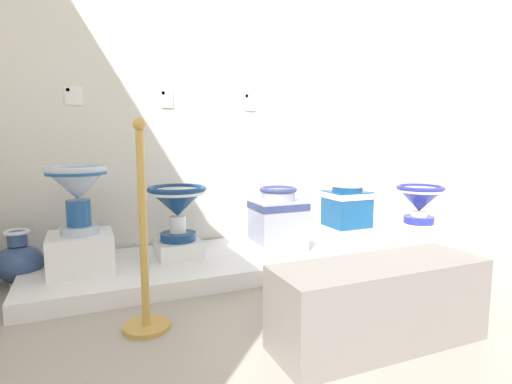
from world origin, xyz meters
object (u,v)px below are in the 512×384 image
Objects in this scene: plinth_block_leftmost at (418,228)px; museum_bench at (379,303)px; info_placard_third at (250,101)px; plinth_block_broad_patterned at (346,232)px; info_placard_second at (167,98)px; antique_toilet_tall_cobalt at (278,214)px; stanchion_post_near_left at (144,265)px; plinth_block_pale_glazed at (178,248)px; antique_toilet_broad_patterned at (347,204)px; decorative_vase_spare at (19,261)px; plinth_block_tall_cobalt at (278,245)px; plinth_block_slender_white at (81,252)px; antique_toilet_slender_white at (77,187)px; antique_toilet_pale_glazed at (177,203)px; info_placard_first at (74,96)px; antique_toilet_leftmost at (420,199)px.

plinth_block_leftmost is 2.02m from museum_bench.
plinth_block_broad_patterned is at bearing -31.28° from info_placard_third.
info_placard_second is 2.23m from museum_bench.
antique_toilet_tall_cobalt is at bearing -89.66° from info_placard_third.
museum_bench is at bearing -30.30° from stanchion_post_near_left.
antique_toilet_broad_patterned is at bearing -1.39° from plinth_block_pale_glazed.
decorative_vase_spare is (-1.78, -0.28, -1.13)m from info_placard_third.
antique_toilet_broad_patterned is 0.78m from plinth_block_leftmost.
plinth_block_tall_cobalt is at bearing 85.77° from museum_bench.
museum_bench is (-0.09, -1.28, 0.04)m from plinth_block_tall_cobalt.
antique_toilet_slender_white is (-0.00, 0.00, 0.43)m from plinth_block_slender_white.
antique_toilet_tall_cobalt is at bearing -3.19° from plinth_block_slender_white.
antique_toilet_pale_glazed reaches higher than plinth_block_pale_glazed.
plinth_block_tall_cobalt is at bearing -170.49° from antique_toilet_broad_patterned.
plinth_block_broad_patterned is 2.42m from info_placard_first.
plinth_block_broad_patterned is 1.62m from museum_bench.
plinth_block_tall_cobalt is 0.25m from antique_toilet_tall_cobalt.
museum_bench is at bearing -139.55° from antique_toilet_leftmost.
info_placard_first is 0.88× the size of info_placard_third.
info_placard_second is 0.13× the size of stanchion_post_near_left.
antique_toilet_leftmost reaches higher than plinth_block_tall_cobalt.
plinth_block_slender_white reaches higher than plinth_block_leftmost.
antique_toilet_pale_glazed is 2.78× the size of info_placard_third.
plinth_block_broad_patterned is at bearing 1.15° from antique_toilet_slender_white.
plinth_block_pale_glazed reaches higher than plinth_block_leftmost.
info_placard_third is 0.15× the size of museum_bench.
plinth_block_slender_white is at bearing -173.26° from antique_toilet_pale_glazed.
info_placard_first is (-1.39, 0.56, 0.88)m from antique_toilet_tall_cobalt.
info_placard_first reaches higher than plinth_block_broad_patterned.
antique_toilet_leftmost is 3.13× the size of info_placard_first.
plinth_block_slender_white is 2.98× the size of info_placard_first.
stanchion_post_near_left reaches higher than antique_toilet_leftmost.
antique_toilet_tall_cobalt is at bearing -21.88° from info_placard_first.
antique_toilet_broad_patterned reaches higher than decorative_vase_spare.
plinth_block_leftmost is at bearing -13.86° from info_placard_second.
decorative_vase_spare is at bearing 152.13° from plinth_block_slender_white.
antique_toilet_tall_cobalt is at bearing -8.97° from decorative_vase_spare.
plinth_block_leftmost is at bearing 40.45° from museum_bench.
plinth_block_tall_cobalt is at bearing -178.97° from antique_toilet_leftmost.
plinth_block_slender_white is 1.34m from info_placard_second.
stanchion_post_near_left is at bearing -147.36° from antique_toilet_tall_cobalt.
antique_toilet_broad_patterned is at bearing 24.38° from stanchion_post_near_left.
info_placard_second is 0.71m from info_placard_third.
antique_toilet_pale_glazed reaches higher than decorative_vase_spare.
stanchion_post_near_left is (0.30, -0.78, 0.11)m from plinth_block_slender_white.
antique_toilet_tall_cobalt reaches higher than plinth_block_pale_glazed.
info_placard_second is at bearing 108.57° from museum_bench.
stanchion_post_near_left is at bearing 149.70° from museum_bench.
plinth_block_pale_glazed is 0.32× the size of museum_bench.
antique_toilet_slender_white is 2.17m from plinth_block_broad_patterned.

